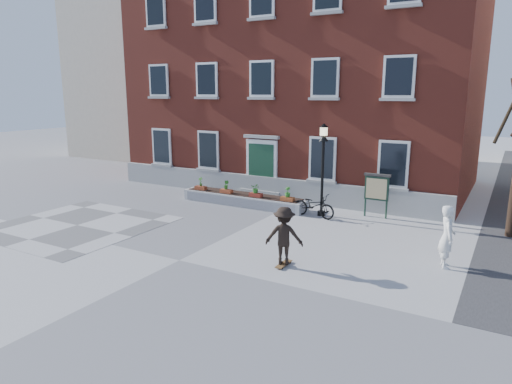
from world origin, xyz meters
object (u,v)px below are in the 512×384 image
Objects in this scene: lamp_post at (323,157)px; bystander at (447,237)px; notice_board at (377,188)px; skateboarder at (284,236)px; bicycle at (314,205)px.

bystander is at bearing -33.67° from lamp_post.
bystander is 6.75m from lamp_post.
notice_board is 6.92m from skateboarder.
bystander is at bearing -112.25° from bicycle.
bicycle is at bearing 103.79° from skateboarder.
bicycle is at bearing -151.04° from notice_board.
notice_board is at bearing 22.40° from lamp_post.
skateboarder is at bearing -97.53° from notice_board.
bicycle is 1.05× the size of skateboarder.
bicycle is 0.50× the size of lamp_post.
bicycle is 2.71m from notice_board.
bystander is at bearing 28.86° from skateboarder.
notice_board is (2.28, 1.26, 0.75)m from bicycle.
lamp_post is 6.31m from skateboarder.
bicycle is 6.53m from bystander.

